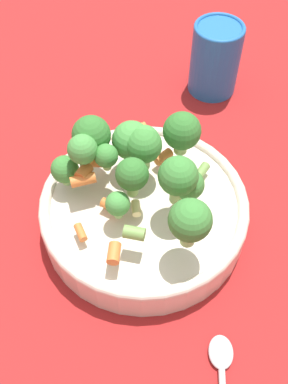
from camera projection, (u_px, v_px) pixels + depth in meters
ground_plane at (144, 222)px, 0.57m from camera, size 3.00×3.00×0.00m
bowl at (144, 210)px, 0.55m from camera, size 0.25×0.25×0.05m
pasta_salad at (141, 161)px, 0.50m from camera, size 0.19×0.19×0.08m
cup at (215, 58)px, 0.68m from camera, size 0.07×0.07×0.11m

